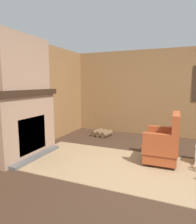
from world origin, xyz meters
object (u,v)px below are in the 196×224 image
(firewood_stack, at_px, (102,133))
(oil_lamp_vase, at_px, (11,85))
(armchair, at_px, (164,144))
(storage_case, at_px, (39,86))
(decorative_plate_on_mantel, at_px, (19,83))

(firewood_stack, height_order, oil_lamp_vase, oil_lamp_vase)
(armchair, distance_m, storage_case, 2.81)
(armchair, relative_size, decorative_plate_on_mantel, 3.72)
(armchair, bearing_deg, firewood_stack, -38.83)
(armchair, xyz_separation_m, storage_case, (-2.60, -0.19, 1.05))
(firewood_stack, distance_m, oil_lamp_vase, 2.80)
(firewood_stack, bearing_deg, storage_case, -118.68)
(armchair, height_order, firewood_stack, armchair)
(firewood_stack, height_order, decorative_plate_on_mantel, decorative_plate_on_mantel)
(oil_lamp_vase, relative_size, storage_case, 1.08)
(armchair, bearing_deg, decorative_plate_on_mantel, 14.51)
(firewood_stack, height_order, storage_case, storage_case)
(armchair, distance_m, oil_lamp_vase, 2.97)
(firewood_stack, relative_size, oil_lamp_vase, 2.37)
(oil_lamp_vase, bearing_deg, decorative_plate_on_mantel, 95.12)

